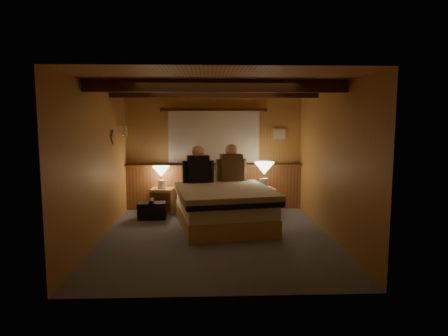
{
  "coord_description": "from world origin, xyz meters",
  "views": [
    {
      "loc": [
        -0.11,
        -6.13,
        1.88
      ],
      "look_at": [
        0.14,
        0.4,
        1.06
      ],
      "focal_mm": 32.0,
      "sensor_mm": 36.0,
      "label": 1
    }
  ],
  "objects": [
    {
      "name": "wall_front",
      "position": [
        0.0,
        -2.1,
        1.2
      ],
      "size": [
        3.6,
        0.0,
        3.6
      ],
      "primitive_type": "plane",
      "rotation": [
        -1.57,
        0.0,
        0.0
      ],
      "color": "#B68341",
      "rests_on": "floor"
    },
    {
      "name": "framed_print",
      "position": [
        1.35,
        2.08,
        1.55
      ],
      "size": [
        0.3,
        0.04,
        0.25
      ],
      "color": "#A47752",
      "rests_on": "wall_back"
    },
    {
      "name": "nightstand_left",
      "position": [
        -1.03,
        1.78,
        0.24
      ],
      "size": [
        0.5,
        0.46,
        0.49
      ],
      "rotation": [
        0.0,
        0.0,
        -0.15
      ],
      "color": "tan",
      "rests_on": "floor"
    },
    {
      "name": "person_left",
      "position": [
        -0.31,
        1.27,
        0.97
      ],
      "size": [
        0.59,
        0.28,
        0.72
      ],
      "rotation": [
        0.0,
        0.0,
        0.12
      ],
      "color": "black",
      "rests_on": "bed"
    },
    {
      "name": "bed",
      "position": [
        0.14,
        0.7,
        0.36
      ],
      "size": [
        1.85,
        2.23,
        0.68
      ],
      "rotation": [
        0.0,
        0.0,
        0.17
      ],
      "color": "tan",
      "rests_on": "floor"
    },
    {
      "name": "coat_rail",
      "position": [
        -1.72,
        1.58,
        1.67
      ],
      "size": [
        0.05,
        0.55,
        0.24
      ],
      "color": "white",
      "rests_on": "wall_left"
    },
    {
      "name": "wall_left",
      "position": [
        -1.8,
        0.0,
        1.2
      ],
      "size": [
        0.0,
        4.2,
        4.2
      ],
      "primitive_type": "plane",
      "rotation": [
        1.57,
        0.0,
        1.57
      ],
      "color": "#B68341",
      "rests_on": "floor"
    },
    {
      "name": "duffel_bag",
      "position": [
        -1.18,
        1.24,
        0.16
      ],
      "size": [
        0.54,
        0.34,
        0.37
      ],
      "rotation": [
        0.0,
        0.0,
        0.05
      ],
      "color": "black",
      "rests_on": "floor"
    },
    {
      "name": "curtain_window",
      "position": [
        0.0,
        2.03,
        1.52
      ],
      "size": [
        2.18,
        0.09,
        1.11
      ],
      "color": "#462711",
      "rests_on": "wall_back"
    },
    {
      "name": "wainscot",
      "position": [
        0.0,
        2.04,
        0.49
      ],
      "size": [
        3.6,
        0.23,
        0.94
      ],
      "color": "brown",
      "rests_on": "wall_back"
    },
    {
      "name": "wall_right",
      "position": [
        1.8,
        0.0,
        1.2
      ],
      "size": [
        0.0,
        4.2,
        4.2
      ],
      "primitive_type": "plane",
      "rotation": [
        1.57,
        0.0,
        -1.57
      ],
      "color": "#B68341",
      "rests_on": "floor"
    },
    {
      "name": "wall_back",
      "position": [
        0.0,
        2.1,
        1.2
      ],
      "size": [
        3.6,
        0.0,
        3.6
      ],
      "primitive_type": "plane",
      "rotation": [
        1.57,
        0.0,
        0.0
      ],
      "color": "#B68341",
      "rests_on": "floor"
    },
    {
      "name": "ceiling",
      "position": [
        0.0,
        0.0,
        2.4
      ],
      "size": [
        4.2,
        4.2,
        0.0
      ],
      "primitive_type": "plane",
      "rotation": [
        3.14,
        0.0,
        0.0
      ],
      "color": "#BE8B47",
      "rests_on": "wall_back"
    },
    {
      "name": "floor",
      "position": [
        0.0,
        0.0,
        0.0
      ],
      "size": [
        4.2,
        4.2,
        0.0
      ],
      "primitive_type": "plane",
      "color": "slate",
      "rests_on": "ground"
    },
    {
      "name": "lamp_left",
      "position": [
        -1.06,
        1.75,
        0.8
      ],
      "size": [
        0.34,
        0.34,
        0.45
      ],
      "color": "silver",
      "rests_on": "nightstand_left"
    },
    {
      "name": "nightstand_right",
      "position": [
        0.92,
        1.49,
        0.26
      ],
      "size": [
        0.56,
        0.52,
        0.53
      ],
      "rotation": [
        0.0,
        0.0,
        0.21
      ],
      "color": "tan",
      "rests_on": "floor"
    },
    {
      "name": "ceiling_beams",
      "position": [
        0.0,
        0.15,
        2.31
      ],
      "size": [
        3.6,
        1.65,
        0.16
      ],
      "color": "#462711",
      "rests_on": "ceiling"
    },
    {
      "name": "lamp_right",
      "position": [
        0.96,
        1.47,
        0.89
      ],
      "size": [
        0.39,
        0.39,
        0.51
      ],
      "color": "silver",
      "rests_on": "nightstand_right"
    },
    {
      "name": "person_right",
      "position": [
        0.32,
        1.45,
        0.97
      ],
      "size": [
        0.6,
        0.3,
        0.73
      ],
      "rotation": [
        0.0,
        0.0,
        0.16
      ],
      "color": "#47341C",
      "rests_on": "bed"
    }
  ]
}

